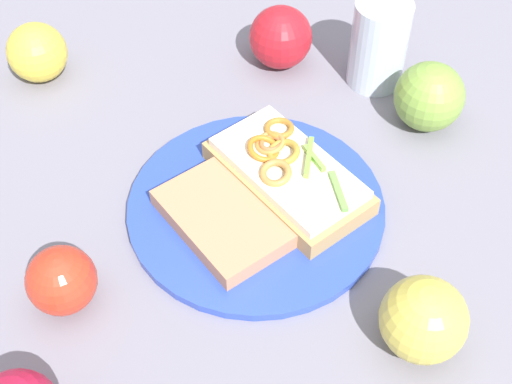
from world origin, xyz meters
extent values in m
plane|color=slate|center=(0.00, 0.00, 0.00)|extent=(2.00, 2.00, 0.00)
cylinder|color=#2C47B6|center=(0.00, 0.00, 0.01)|extent=(0.28, 0.28, 0.01)
cube|color=tan|center=(0.01, 0.04, 0.02)|extent=(0.21, 0.15, 0.02)
cube|color=#F5E3C6|center=(0.01, 0.04, 0.04)|extent=(0.19, 0.13, 0.01)
torus|color=#B06B3C|center=(-0.02, 0.06, 0.05)|extent=(0.03, 0.03, 0.01)
torus|color=#C66D1F|center=(-0.02, 0.04, 0.05)|extent=(0.05, 0.05, 0.02)
torus|color=#A8832E|center=(0.00, 0.05, 0.05)|extent=(0.05, 0.05, 0.02)
torus|color=#AA6E28|center=(-0.02, 0.08, 0.05)|extent=(0.05, 0.05, 0.01)
torus|color=#C27F3D|center=(-0.02, 0.06, 0.05)|extent=(0.04, 0.04, 0.01)
torus|color=#AE7B3C|center=(0.01, 0.02, 0.05)|extent=(0.05, 0.05, 0.02)
cube|color=#71AA4B|center=(0.08, 0.04, 0.05)|extent=(0.04, 0.04, 0.01)
cube|color=#7BB141|center=(0.03, 0.06, 0.05)|extent=(0.03, 0.05, 0.01)
cube|color=#7BA748|center=(0.03, 0.06, 0.05)|extent=(0.04, 0.02, 0.01)
cube|color=tan|center=(-0.01, -0.04, 0.02)|extent=(0.16, 0.13, 0.02)
sphere|color=gold|center=(-0.35, 0.03, 0.04)|extent=(0.10, 0.10, 0.08)
sphere|color=red|center=(-0.12, 0.23, 0.04)|extent=(0.09, 0.09, 0.08)
sphere|color=red|center=(-0.09, -0.20, 0.03)|extent=(0.08, 0.08, 0.07)
sphere|color=gold|center=(0.22, -0.05, 0.04)|extent=(0.11, 0.11, 0.08)
sphere|color=#7AA13F|center=(0.09, 0.23, 0.04)|extent=(0.09, 0.09, 0.08)
cylinder|color=silver|center=(0.00, 0.27, 0.06)|extent=(0.07, 0.07, 0.11)
camera|label=1|loc=(0.29, -0.41, 0.61)|focal=50.90mm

